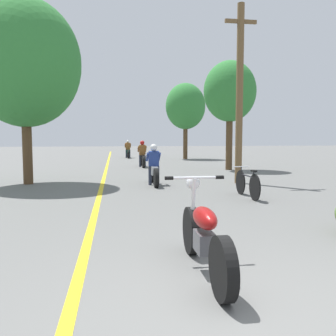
% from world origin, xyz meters
% --- Properties ---
extents(ground_plane, '(120.00, 120.00, 0.00)m').
position_xyz_m(ground_plane, '(0.00, 0.00, 0.00)').
color(ground_plane, '#60605E').
extents(lane_stripe_center, '(0.14, 48.00, 0.01)m').
position_xyz_m(lane_stripe_center, '(-1.70, 13.05, 0.00)').
color(lane_stripe_center, yellow).
rests_on(lane_stripe_center, ground).
extents(utility_pole, '(1.10, 0.24, 6.09)m').
position_xyz_m(utility_pole, '(2.99, 8.93, 3.13)').
color(utility_pole, brown).
rests_on(utility_pole, ground).
extents(roadside_tree_right_near, '(2.55, 2.29, 5.28)m').
position_xyz_m(roadside_tree_right_near, '(4.28, 13.85, 3.77)').
color(roadside_tree_right_near, '#513A23').
rests_on(roadside_tree_right_near, ground).
extents(roadside_tree_right_far, '(2.90, 2.61, 5.52)m').
position_xyz_m(roadside_tree_right_far, '(3.89, 22.77, 3.82)').
color(roadside_tree_right_far, '#513A23').
rests_on(roadside_tree_right_far, ground).
extents(roadside_tree_left, '(3.72, 3.35, 6.21)m').
position_xyz_m(roadside_tree_left, '(-4.21, 9.75, 4.06)').
color(roadside_tree_left, '#513A23').
rests_on(roadside_tree_left, ground).
extents(motorcycle_foreground, '(0.79, 2.09, 1.10)m').
position_xyz_m(motorcycle_foreground, '(-0.24, 1.09, 0.44)').
color(motorcycle_foreground, black).
rests_on(motorcycle_foreground, ground).
extents(motorcycle_rider_lead, '(0.50, 2.02, 1.37)m').
position_xyz_m(motorcycle_rider_lead, '(0.03, 8.93, 0.52)').
color(motorcycle_rider_lead, black).
rests_on(motorcycle_rider_lead, ground).
extents(motorcycle_rider_mid, '(0.50, 2.16, 1.42)m').
position_xyz_m(motorcycle_rider_mid, '(0.22, 16.33, 0.54)').
color(motorcycle_rider_mid, black).
rests_on(motorcycle_rider_mid, ground).
extents(motorcycle_rider_far, '(0.50, 2.12, 1.38)m').
position_xyz_m(motorcycle_rider_far, '(-0.25, 24.73, 0.52)').
color(motorcycle_rider_far, black).
rests_on(motorcycle_rider_far, ground).
extents(bicycle_parked, '(0.44, 1.71, 0.80)m').
position_xyz_m(bicycle_parked, '(2.21, 6.03, 0.37)').
color(bicycle_parked, black).
rests_on(bicycle_parked, ground).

